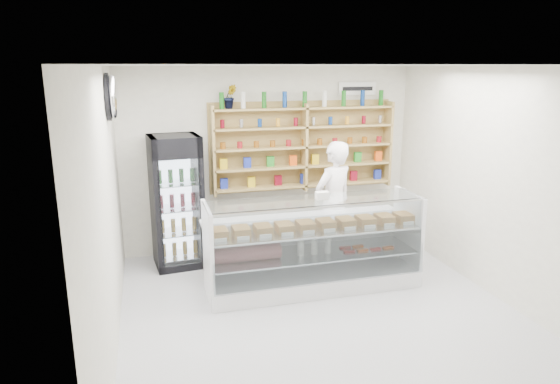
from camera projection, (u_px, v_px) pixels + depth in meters
name	position (u px, v px, depth m)	size (l,w,h in m)	color
room	(327.00, 200.00, 5.35)	(5.00, 5.00, 5.00)	#BABBC0
display_counter	(312.00, 262.00, 6.43)	(2.73, 0.81, 1.19)	white
shop_worker	(333.00, 204.00, 7.07)	(0.65, 0.43, 1.79)	white
drinks_cooler	(177.00, 201.00, 7.02)	(0.74, 0.72, 1.87)	black
wall_shelving	(304.00, 147.00, 7.62)	(2.84, 0.28, 1.33)	#A58B4D
potted_plant	(230.00, 97.00, 7.15)	(0.19, 0.15, 0.34)	#1E6626
security_mirror	(113.00, 97.00, 5.66)	(0.15, 0.50, 0.50)	silver
wall_sign	(357.00, 89.00, 7.76)	(0.62, 0.03, 0.20)	white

